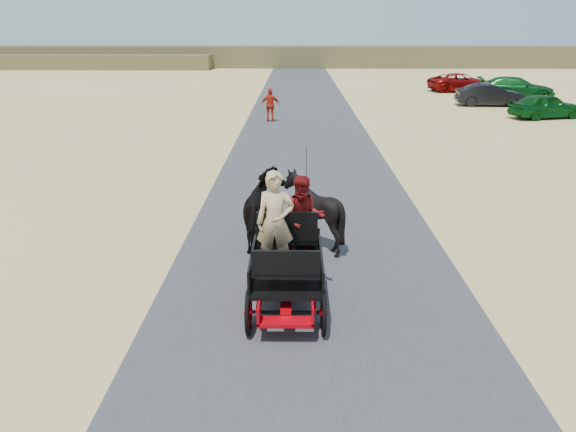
{
  "coord_description": "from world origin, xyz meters",
  "views": [
    {
      "loc": [
        -0.38,
        -7.55,
        4.86
      ],
      "look_at": [
        -0.53,
        3.13,
        1.2
      ],
      "focal_mm": 35.0,
      "sensor_mm": 36.0,
      "label": 1
    }
  ],
  "objects_px": {
    "horse_left": "(265,211)",
    "car_c": "(516,88)",
    "car_a": "(546,106)",
    "pedestrian": "(270,105)",
    "car_d": "(461,82)",
    "horse_right": "(313,211)",
    "carriage": "(287,289)",
    "car_b": "(490,95)"
  },
  "relations": [
    {
      "from": "car_b",
      "to": "car_d",
      "type": "distance_m",
      "value": 8.0
    },
    {
      "from": "pedestrian",
      "to": "car_b",
      "type": "bearing_deg",
      "value": -156.15
    },
    {
      "from": "horse_left",
      "to": "car_c",
      "type": "distance_m",
      "value": 31.33
    },
    {
      "from": "carriage",
      "to": "horse_left",
      "type": "relative_size",
      "value": 1.2
    },
    {
      "from": "horse_left",
      "to": "car_d",
      "type": "distance_m",
      "value": 34.21
    },
    {
      "from": "horse_left",
      "to": "pedestrian",
      "type": "xyz_separation_m",
      "value": [
        -0.63,
        17.36,
        0.02
      ]
    },
    {
      "from": "car_d",
      "to": "car_c",
      "type": "bearing_deg",
      "value": -159.52
    },
    {
      "from": "car_b",
      "to": "pedestrian",
      "type": "bearing_deg",
      "value": 119.09
    },
    {
      "from": "horse_right",
      "to": "car_d",
      "type": "height_order",
      "value": "horse_right"
    },
    {
      "from": "carriage",
      "to": "car_c",
      "type": "relative_size",
      "value": 0.47
    },
    {
      "from": "carriage",
      "to": "pedestrian",
      "type": "bearing_deg",
      "value": 93.31
    },
    {
      "from": "car_a",
      "to": "car_d",
      "type": "distance_m",
      "value": 12.89
    },
    {
      "from": "horse_right",
      "to": "car_d",
      "type": "bearing_deg",
      "value": -110.99
    },
    {
      "from": "car_d",
      "to": "carriage",
      "type": "bearing_deg",
      "value": 151.13
    },
    {
      "from": "pedestrian",
      "to": "car_d",
      "type": "xyz_separation_m",
      "value": [
        13.84,
        14.2,
        -0.19
      ]
    },
    {
      "from": "horse_left",
      "to": "car_a",
      "type": "height_order",
      "value": "horse_left"
    },
    {
      "from": "car_a",
      "to": "car_c",
      "type": "xyz_separation_m",
      "value": [
        1.48,
        8.41,
        0.07
      ]
    },
    {
      "from": "carriage",
      "to": "horse_right",
      "type": "distance_m",
      "value": 3.09
    },
    {
      "from": "horse_left",
      "to": "horse_right",
      "type": "bearing_deg",
      "value": -180.0
    },
    {
      "from": "horse_left",
      "to": "horse_right",
      "type": "xyz_separation_m",
      "value": [
        1.1,
        0.0,
        0.0
      ]
    },
    {
      "from": "pedestrian",
      "to": "car_a",
      "type": "height_order",
      "value": "pedestrian"
    },
    {
      "from": "horse_right",
      "to": "car_d",
      "type": "distance_m",
      "value": 33.8
    },
    {
      "from": "pedestrian",
      "to": "car_c",
      "type": "relative_size",
      "value": 0.34
    },
    {
      "from": "pedestrian",
      "to": "car_a",
      "type": "relative_size",
      "value": 0.44
    },
    {
      "from": "car_c",
      "to": "carriage",
      "type": "bearing_deg",
      "value": 165.52
    },
    {
      "from": "car_d",
      "to": "horse_right",
      "type": "bearing_deg",
      "value": 150.26
    },
    {
      "from": "car_a",
      "to": "carriage",
      "type": "bearing_deg",
      "value": 132.52
    },
    {
      "from": "carriage",
      "to": "horse_left",
      "type": "bearing_deg",
      "value": 100.39
    },
    {
      "from": "car_a",
      "to": "car_b",
      "type": "relative_size",
      "value": 0.95
    },
    {
      "from": "pedestrian",
      "to": "horse_right",
      "type": "bearing_deg",
      "value": 94.71
    },
    {
      "from": "car_d",
      "to": "horse_left",
      "type": "bearing_deg",
      "value": 148.54
    },
    {
      "from": "car_b",
      "to": "car_c",
      "type": "relative_size",
      "value": 0.82
    },
    {
      "from": "car_a",
      "to": "car_b",
      "type": "xyz_separation_m",
      "value": [
        -1.41,
        4.86,
        0.01
      ]
    },
    {
      "from": "carriage",
      "to": "car_c",
      "type": "distance_m",
      "value": 33.71
    },
    {
      "from": "horse_right",
      "to": "pedestrian",
      "type": "distance_m",
      "value": 17.44
    },
    {
      "from": "carriage",
      "to": "car_b",
      "type": "xyz_separation_m",
      "value": [
        12.26,
        26.57,
        0.32
      ]
    },
    {
      "from": "car_a",
      "to": "car_d",
      "type": "xyz_separation_m",
      "value": [
        -1.01,
        12.85,
        0.01
      ]
    },
    {
      "from": "horse_left",
      "to": "pedestrian",
      "type": "distance_m",
      "value": 17.37
    },
    {
      "from": "car_a",
      "to": "car_c",
      "type": "relative_size",
      "value": 0.78
    },
    {
      "from": "horse_right",
      "to": "carriage",
      "type": "bearing_deg",
      "value": 79.61
    },
    {
      "from": "horse_left",
      "to": "horse_right",
      "type": "height_order",
      "value": "horse_right"
    },
    {
      "from": "car_d",
      "to": "pedestrian",
      "type": "bearing_deg",
      "value": 127.0
    }
  ]
}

